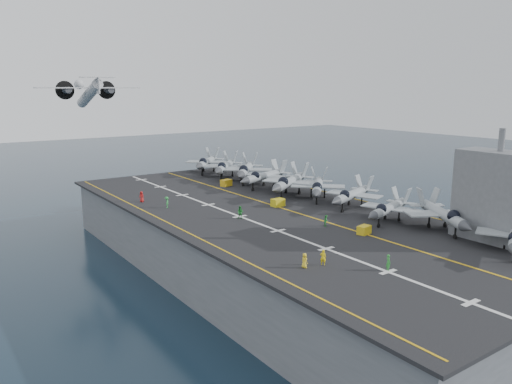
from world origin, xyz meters
TOP-DOWN VIEW (x-y plane):
  - ground at (0.00, 0.00)m, footprint 500.00×500.00m
  - hull at (0.00, 0.00)m, footprint 36.00×90.00m
  - flight_deck at (0.00, 0.00)m, footprint 38.00×92.00m
  - foul_line at (3.00, 0.00)m, footprint 0.35×90.00m
  - landing_centerline at (-6.00, 0.00)m, footprint 0.50×90.00m
  - deck_edge_port at (-17.00, 0.00)m, footprint 0.25×90.00m
  - deck_edge_stbd at (18.50, 0.00)m, footprint 0.25×90.00m
  - island_superstructure at (15.00, -30.00)m, footprint 5.00×10.00m
  - fighter_jet_1 at (13.41, -23.33)m, footprint 16.04×17.77m
  - fighter_jet_2 at (10.74, -15.88)m, footprint 15.32×12.47m
  - fighter_jet_3 at (13.00, -6.05)m, footprint 16.44×13.68m
  - fighter_jet_4 at (12.65, 2.28)m, footprint 17.46×17.52m
  - fighter_jet_5 at (10.64, 7.96)m, footprint 19.45×17.66m
  - fighter_jet_6 at (11.18, 16.77)m, footprint 17.38×14.35m
  - fighter_jet_7 at (11.89, 24.60)m, footprint 19.11×19.41m
  - fighter_jet_8 at (10.95, 31.67)m, footprint 18.39×18.44m
  - tow_cart_a at (2.93, -18.16)m, footprint 2.20×1.68m
  - tow_cart_b at (3.33, 2.14)m, footprint 2.27×1.56m
  - tow_cart_c at (5.67, 22.83)m, footprint 2.56×2.00m
  - crew_0 at (-12.73, -23.60)m, footprint 0.69×1.04m
  - crew_1 at (-10.40, -24.15)m, footprint 1.32×1.32m
  - crew_2 at (-6.63, -1.15)m, footprint 1.38×1.45m
  - crew_3 at (-12.86, 12.23)m, footprint 1.21×1.38m
  - crew_5 at (-14.67, 18.87)m, footprint 1.33×1.39m
  - crew_6 at (-5.63, -29.67)m, footprint 1.12×1.33m
  - crew_7 at (1.34, -12.12)m, footprint 1.20×1.19m
  - transport_plane at (-11.65, 55.07)m, footprint 24.21×16.86m
  - fighter_jet_9 at (10.95, 40.17)m, footprint 18.39×18.44m

SIDE VIEW (x-z plane):
  - ground at x=0.00m, z-range 0.00..0.00m
  - hull at x=0.00m, z-range 0.00..10.00m
  - flight_deck at x=0.00m, z-range 10.00..10.40m
  - foul_line at x=3.00m, z-range 10.41..10.43m
  - landing_centerline at x=-6.00m, z-range 10.41..10.43m
  - deck_edge_port at x=-17.00m, z-range 10.41..10.43m
  - deck_edge_stbd at x=18.50m, z-range 10.41..10.43m
  - tow_cart_a at x=2.93m, z-range 10.40..11.58m
  - tow_cart_b at x=3.33m, z-range 10.40..11.71m
  - tow_cart_c at x=5.67m, z-range 10.40..11.75m
  - crew_7 at x=1.34m, z-range 10.40..12.09m
  - crew_0 at x=-12.73m, z-range 10.40..12.13m
  - crew_1 at x=-10.40m, z-range 10.40..12.27m
  - crew_6 at x=-5.63m, z-range 10.40..12.29m
  - crew_3 at x=-12.86m, z-range 10.40..12.32m
  - crew_5 at x=-14.67m, z-range 10.40..12.34m
  - crew_2 at x=-6.63m, z-range 10.40..12.42m
  - fighter_jet_2 at x=10.74m, z-range 10.40..15.00m
  - fighter_jet_3 at x=13.00m, z-range 10.40..15.28m
  - fighter_jet_1 at x=13.41m, z-range 10.40..15.54m
  - fighter_jet_4 at x=12.65m, z-range 10.40..15.55m
  - fighter_jet_6 at x=11.18m, z-range 10.40..15.58m
  - fighter_jet_8 at x=10.95m, z-range 10.40..15.83m
  - fighter_jet_9 at x=10.95m, z-range 10.40..15.83m
  - fighter_jet_5 at x=10.64m, z-range 10.40..16.02m
  - fighter_jet_7 at x=11.89m, z-range 10.40..16.08m
  - island_superstructure at x=15.00m, z-range 10.40..25.40m
  - transport_plane at x=-11.65m, z-range 26.34..31.96m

